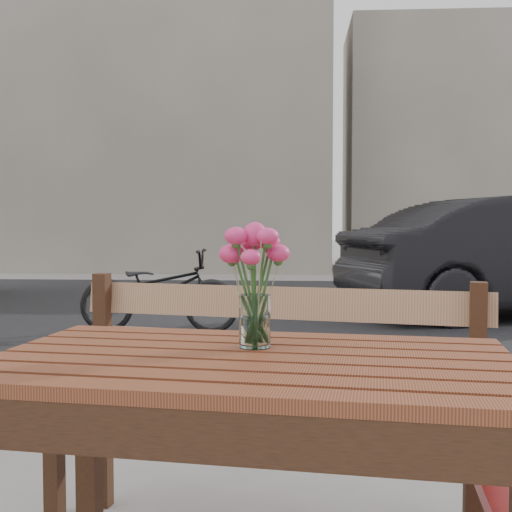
# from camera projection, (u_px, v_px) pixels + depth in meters

# --- Properties ---
(street) EXTENTS (30.00, 8.12, 0.12)m
(street) POSITION_uv_depth(u_px,v_px,m) (276.00, 330.00, 6.66)
(street) COLOR black
(street) RESTS_ON ground
(backdrop_buildings) EXTENTS (15.50, 4.00, 8.00)m
(backdrop_buildings) POSITION_uv_depth(u_px,v_px,m) (295.00, 123.00, 15.76)
(backdrop_buildings) COLOR gray
(backdrop_buildings) RESTS_ON ground
(main_table) EXTENTS (1.40, 0.92, 0.81)m
(main_table) POSITION_uv_depth(u_px,v_px,m) (251.00, 408.00, 1.63)
(main_table) COLOR #592817
(main_table) RESTS_ON ground
(main_bench) EXTENTS (1.61, 0.76, 0.97)m
(main_bench) POSITION_uv_depth(u_px,v_px,m) (270.00, 379.00, 2.30)
(main_bench) COLOR #9D7151
(main_bench) RESTS_ON ground
(main_vase) EXTENTS (0.18, 0.18, 0.34)m
(main_vase) POSITION_uv_depth(u_px,v_px,m) (255.00, 270.00, 1.73)
(main_vase) COLOR white
(main_vase) RESTS_ON main_table
(bicycle) EXTENTS (1.67, 0.60, 0.87)m
(bicycle) POSITION_uv_depth(u_px,v_px,m) (159.00, 291.00, 6.64)
(bicycle) COLOR black
(bicycle) RESTS_ON ground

